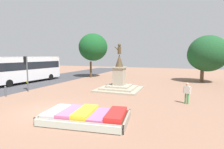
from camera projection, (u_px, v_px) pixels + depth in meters
The scene contains 9 objects.
ground_plane at pixel (49, 111), 11.65m from camera, with size 88.87×88.87×0.00m, color #8C6651.
flower_planter at pixel (86, 116), 9.89m from camera, with size 5.17×3.30×0.67m.
statue_monument at pixel (119, 82), 18.82m from camera, with size 4.50×4.50×4.97m.
traffic_light_mid_block at pixel (26, 67), 17.83m from camera, with size 0.42×0.31×3.63m.
city_bus at pixel (25, 68), 23.62m from camera, with size 3.06×11.23×3.55m.
pedestrian_near_planter at pixel (187, 92), 13.40m from camera, with size 0.54×0.34×1.64m.
kerb_bollard_mid_b at pixel (6, 91), 15.85m from camera, with size 0.16×0.16×0.98m.
park_tree_behind_statue at pixel (93, 47), 29.59m from camera, with size 4.87×4.78×7.40m.
park_tree_far_right at pixel (207, 54), 23.92m from camera, with size 5.21×4.96×6.45m.
Camera 1 is at (7.99, -9.05, 3.73)m, focal length 28.00 mm.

